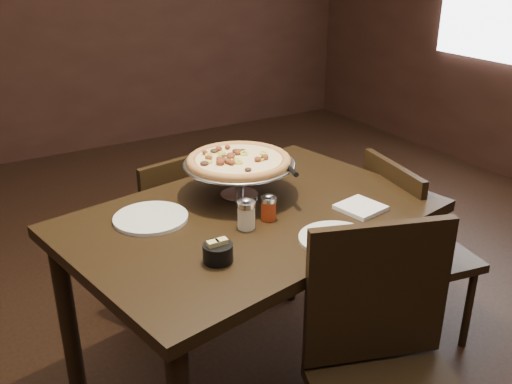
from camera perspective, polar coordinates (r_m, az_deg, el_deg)
room at (r=1.95m, az=1.91°, el=13.30°), size 6.04×7.04×2.84m
dining_table at (r=2.17m, az=-0.45°, el=-4.70°), size 1.47×1.12×0.83m
pizza_stand at (r=2.20m, az=-1.73°, el=3.12°), size 0.44×0.44×0.18m
parmesan_shaker at (r=1.98m, az=-0.98°, el=-2.21°), size 0.07×0.07×0.11m
pepper_flake_shaker at (r=2.04m, az=1.25°, el=-1.57°), size 0.06×0.06×0.10m
packet_caddy at (r=1.79m, az=-3.84°, el=-6.02°), size 0.10×0.10×0.07m
napkin_stack at (r=2.17m, az=10.41°, el=-1.54°), size 0.17×0.17×0.02m
plate_left at (r=2.10m, az=-10.48°, el=-2.56°), size 0.27×0.27×0.01m
plate_near at (r=1.94m, az=8.05°, el=-4.68°), size 0.26×0.26×0.01m
serving_spatula at (r=2.13m, az=3.48°, el=2.21°), size 0.14×0.14×0.02m
chair_far at (r=2.78m, az=-8.65°, el=-3.81°), size 0.48×0.48×0.88m
chair_near at (r=1.87m, az=13.15°, el=-17.35°), size 0.59×0.59×1.00m
chair_side at (r=2.68m, az=15.00°, el=-5.24°), size 0.49×0.49×0.91m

